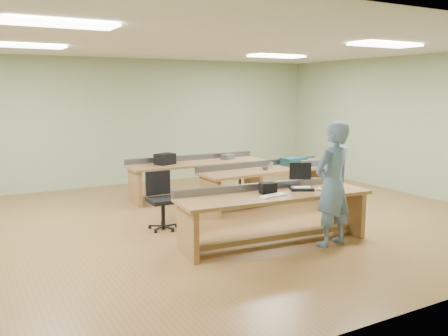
{
  "coord_description": "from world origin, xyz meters",
  "views": [
    {
      "loc": [
        -3.54,
        -7.06,
        2.25
      ],
      "look_at": [
        0.04,
        -0.6,
        1.04
      ],
      "focal_mm": 38.0,
      "sensor_mm": 36.0,
      "label": 1
    }
  ],
  "objects_px": {
    "workbench_mid": "(268,178)",
    "laptop_base": "(302,189)",
    "drinks_can": "(271,165)",
    "parts_bin_teal": "(293,161)",
    "mug": "(265,167)",
    "workbench_front": "(274,206)",
    "person": "(333,184)",
    "workbench_back": "(197,171)",
    "task_chair": "(162,208)",
    "parts_bin_grey": "(309,163)",
    "camera_bag": "(268,188)"
  },
  "relations": [
    {
      "from": "workbench_front",
      "to": "task_chair",
      "type": "bearing_deg",
      "value": 132.73
    },
    {
      "from": "workbench_mid",
      "to": "camera_bag",
      "type": "relative_size",
      "value": 12.29
    },
    {
      "from": "workbench_back",
      "to": "mug",
      "type": "distance_m",
      "value": 1.7
    },
    {
      "from": "workbench_mid",
      "to": "mug",
      "type": "xyz_separation_m",
      "value": [
        -0.15,
        -0.12,
        0.24
      ]
    },
    {
      "from": "workbench_front",
      "to": "task_chair",
      "type": "xyz_separation_m",
      "value": [
        -1.17,
        1.5,
        -0.21
      ]
    },
    {
      "from": "workbench_back",
      "to": "laptop_base",
      "type": "distance_m",
      "value": 3.34
    },
    {
      "from": "workbench_back",
      "to": "laptop_base",
      "type": "xyz_separation_m",
      "value": [
        0.16,
        -3.33,
        0.21
      ]
    },
    {
      "from": "workbench_front",
      "to": "mug",
      "type": "height_order",
      "value": "workbench_front"
    },
    {
      "from": "workbench_back",
      "to": "mug",
      "type": "relative_size",
      "value": 22.97
    },
    {
      "from": "person",
      "to": "laptop_base",
      "type": "relative_size",
      "value": 5.38
    },
    {
      "from": "workbench_mid",
      "to": "laptop_base",
      "type": "relative_size",
      "value": 8.57
    },
    {
      "from": "laptop_base",
      "to": "parts_bin_teal",
      "type": "bearing_deg",
      "value": 82.4
    },
    {
      "from": "parts_bin_teal",
      "to": "parts_bin_grey",
      "type": "xyz_separation_m",
      "value": [
        0.25,
        -0.19,
        -0.02
      ]
    },
    {
      "from": "workbench_mid",
      "to": "person",
      "type": "bearing_deg",
      "value": -105.04
    },
    {
      "from": "camera_bag",
      "to": "task_chair",
      "type": "height_order",
      "value": "task_chair"
    },
    {
      "from": "person",
      "to": "laptop_base",
      "type": "xyz_separation_m",
      "value": [
        -0.16,
        0.51,
        -0.14
      ]
    },
    {
      "from": "workbench_front",
      "to": "workbench_back",
      "type": "height_order",
      "value": "same"
    },
    {
      "from": "workbench_mid",
      "to": "task_chair",
      "type": "height_order",
      "value": "task_chair"
    },
    {
      "from": "workbench_back",
      "to": "camera_bag",
      "type": "distance_m",
      "value": 3.34
    },
    {
      "from": "workbench_back",
      "to": "drinks_can",
      "type": "relative_size",
      "value": 24.16
    },
    {
      "from": "workbench_front",
      "to": "person",
      "type": "relative_size",
      "value": 1.64
    },
    {
      "from": "workbench_back",
      "to": "person",
      "type": "relative_size",
      "value": 1.63
    },
    {
      "from": "task_chair",
      "to": "parts_bin_teal",
      "type": "relative_size",
      "value": 2.1
    },
    {
      "from": "person",
      "to": "task_chair",
      "type": "relative_size",
      "value": 1.95
    },
    {
      "from": "workbench_front",
      "to": "laptop_base",
      "type": "height_order",
      "value": "workbench_front"
    },
    {
      "from": "workbench_front",
      "to": "workbench_mid",
      "type": "height_order",
      "value": "same"
    },
    {
      "from": "person",
      "to": "laptop_base",
      "type": "bearing_deg",
      "value": -82.6
    },
    {
      "from": "workbench_mid",
      "to": "mug",
      "type": "relative_size",
      "value": 22.46
    },
    {
      "from": "mug",
      "to": "person",
      "type": "bearing_deg",
      "value": -99.39
    },
    {
      "from": "person",
      "to": "mug",
      "type": "relative_size",
      "value": 14.1
    },
    {
      "from": "camera_bag",
      "to": "parts_bin_teal",
      "type": "height_order",
      "value": "camera_bag"
    },
    {
      "from": "person",
      "to": "parts_bin_grey",
      "type": "relative_size",
      "value": 4.09
    },
    {
      "from": "mug",
      "to": "parts_bin_teal",
      "type": "bearing_deg",
      "value": 13.04
    },
    {
      "from": "workbench_back",
      "to": "camera_bag",
      "type": "bearing_deg",
      "value": -96.32
    },
    {
      "from": "workbench_back",
      "to": "parts_bin_grey",
      "type": "bearing_deg",
      "value": -39.81
    },
    {
      "from": "task_chair",
      "to": "parts_bin_teal",
      "type": "distance_m",
      "value": 3.14
    },
    {
      "from": "workbench_mid",
      "to": "parts_bin_teal",
      "type": "height_order",
      "value": "parts_bin_teal"
    },
    {
      "from": "camera_bag",
      "to": "person",
      "type": "bearing_deg",
      "value": -26.28
    },
    {
      "from": "workbench_mid",
      "to": "parts_bin_grey",
      "type": "xyz_separation_m",
      "value": [
        0.91,
        -0.12,
        0.25
      ]
    },
    {
      "from": "workbench_back",
      "to": "parts_bin_teal",
      "type": "xyz_separation_m",
      "value": [
        1.52,
        -1.35,
        0.27
      ]
    },
    {
      "from": "mug",
      "to": "camera_bag",
      "type": "bearing_deg",
      "value": -122.76
    },
    {
      "from": "person",
      "to": "mug",
      "type": "xyz_separation_m",
      "value": [
        0.38,
        2.31,
        -0.11
      ]
    },
    {
      "from": "drinks_can",
      "to": "workbench_front",
      "type": "bearing_deg",
      "value": -123.7
    },
    {
      "from": "laptop_base",
      "to": "person",
      "type": "bearing_deg",
      "value": -46.31
    },
    {
      "from": "workbench_front",
      "to": "task_chair",
      "type": "height_order",
      "value": "task_chair"
    },
    {
      "from": "drinks_can",
      "to": "task_chair",
      "type": "bearing_deg",
      "value": -170.43
    },
    {
      "from": "person",
      "to": "workbench_back",
      "type": "bearing_deg",
      "value": -94.85
    },
    {
      "from": "parts_bin_teal",
      "to": "mug",
      "type": "bearing_deg",
      "value": -166.96
    },
    {
      "from": "drinks_can",
      "to": "parts_bin_teal",
      "type": "bearing_deg",
      "value": 9.43
    },
    {
      "from": "parts_bin_grey",
      "to": "camera_bag",
      "type": "bearing_deg",
      "value": -141.29
    }
  ]
}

